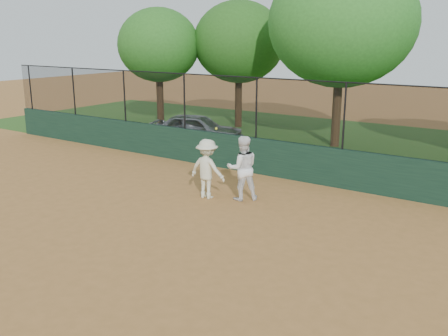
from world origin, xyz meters
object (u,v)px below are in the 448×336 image
Objects in this scene: tree_0 at (158,45)px; tree_2 at (342,22)px; tree_1 at (239,42)px; player_second at (242,168)px; parked_car at (197,129)px; player_main at (207,169)px.

tree_2 is (9.22, 0.44, 0.97)m from tree_0.
tree_0 is at bearing -149.02° from tree_1.
tree_1 reaches higher than player_second.
tree_0 is 0.77× the size of tree_2.
player_second is at bearing -56.87° from tree_1.
player_second is 0.24× the size of tree_2.
player_main reaches higher than parked_car.
player_second is 0.86× the size of player_main.
player_main reaches higher than player_second.
parked_car is at bearing -85.98° from player_second.
player_main is 9.52m from tree_2.
tree_0 reaches higher than player_second.
tree_1 is (-6.35, 9.73, 3.26)m from player_second.
tree_0 is (-8.85, 8.12, 3.17)m from player_main.
player_second is 9.11m from tree_2.
player_second is 0.31× the size of tree_0.
tree_1 is 0.82× the size of tree_2.
tree_2 reaches higher than player_second.
player_main is 0.34× the size of tree_1.
player_second is 12.80m from tree_0.
tree_2 reaches higher than tree_1.
parked_car is 5.93m from tree_1.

